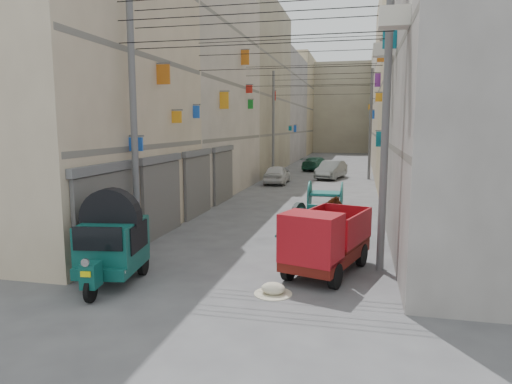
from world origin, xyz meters
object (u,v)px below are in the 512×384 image
(tonga_cart, at_px, (317,224))
(feed_sack, at_px, (273,288))
(mini_truck, at_px, (322,244))
(second_cart, at_px, (325,195))
(distant_car_green, at_px, (316,164))
(distant_car_white, at_px, (277,174))
(distant_car_grey, at_px, (331,170))
(horse, at_px, (331,228))
(auto_rickshaw, at_px, (112,241))

(tonga_cart, distance_m, feed_sack, 4.68)
(mini_truck, xyz_separation_m, second_cart, (-0.64, 9.50, -0.13))
(mini_truck, bearing_deg, distant_car_green, 112.77)
(distant_car_white, height_order, distant_car_grey, distant_car_grey)
(mini_truck, xyz_separation_m, horse, (0.11, 1.91, 0.01))
(auto_rickshaw, relative_size, second_cart, 1.70)
(feed_sack, bearing_deg, mini_truck, 56.83)
(tonga_cart, distance_m, distant_car_green, 25.90)
(horse, height_order, distant_car_grey, horse)
(distant_car_white, bearing_deg, distant_car_grey, -133.31)
(tonga_cart, height_order, distant_car_grey, tonga_cart)
(horse, xyz_separation_m, distant_car_white, (-4.75, 17.03, -0.23))
(feed_sack, bearing_deg, auto_rickshaw, -178.70)
(mini_truck, xyz_separation_m, distant_car_white, (-4.64, 18.94, -0.23))
(tonga_cart, distance_m, mini_truck, 3.12)
(distant_car_white, height_order, distant_car_green, distant_car_white)
(auto_rickshaw, distance_m, tonga_cart, 6.62)
(mini_truck, height_order, distant_car_grey, mini_truck)
(distant_car_grey, bearing_deg, feed_sack, -76.37)
(tonga_cart, bearing_deg, distant_car_green, 109.03)
(distant_car_grey, bearing_deg, horse, -73.24)
(auto_rickshaw, relative_size, horse, 1.29)
(auto_rickshaw, bearing_deg, tonga_cart, 36.72)
(feed_sack, bearing_deg, distant_car_green, 93.61)
(feed_sack, bearing_deg, second_cart, 88.14)
(auto_rickshaw, bearing_deg, mini_truck, 9.01)
(distant_car_white, bearing_deg, mini_truck, 102.78)
(distant_car_white, xyz_separation_m, distant_car_green, (1.72, 9.93, -0.04))
(second_cart, bearing_deg, distant_car_green, 97.30)
(feed_sack, distance_m, distant_car_white, 20.79)
(mini_truck, xyz_separation_m, feed_sack, (-1.00, -1.52, -0.72))
(horse, relative_size, distant_car_green, 0.50)
(auto_rickshaw, height_order, tonga_cart, auto_rickshaw)
(horse, bearing_deg, auto_rickshaw, 28.60)
(horse, bearing_deg, distant_car_grey, -91.98)
(tonga_cart, distance_m, horse, 1.30)
(auto_rickshaw, relative_size, mini_truck, 0.77)
(distant_car_grey, bearing_deg, tonga_cart, -74.61)
(auto_rickshaw, height_order, feed_sack, auto_rickshaw)
(tonga_cart, relative_size, distant_car_white, 0.88)
(tonga_cart, bearing_deg, distant_car_grey, 105.84)
(tonga_cart, bearing_deg, distant_car_white, 118.38)
(auto_rickshaw, xyz_separation_m, tonga_cart, (4.64, 4.70, -0.34))
(feed_sack, height_order, horse, horse)
(feed_sack, height_order, distant_car_green, distant_car_green)
(feed_sack, xyz_separation_m, distant_car_white, (-3.64, 20.46, 0.49))
(mini_truck, bearing_deg, horse, 103.78)
(feed_sack, relative_size, distant_car_white, 0.15)
(auto_rickshaw, height_order, mini_truck, auto_rickshaw)
(mini_truck, distance_m, horse, 1.91)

